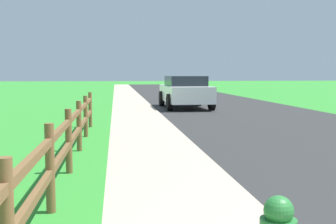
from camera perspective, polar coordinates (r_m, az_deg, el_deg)
name	(u,v)px	position (r m, az deg, el deg)	size (l,w,h in m)	color
ground_plane	(146,100)	(25.96, -3.03, 1.63)	(120.00, 120.00, 0.00)	#328F30
road_asphalt	(196,98)	(28.40, 3.74, 1.95)	(7.00, 66.00, 0.01)	#2E2E2E
curb_concrete	(98,98)	(27.92, -9.48, 1.83)	(6.00, 66.00, 0.01)	#C0A993
grass_verge	(74,99)	(28.02, -12.55, 1.79)	(5.00, 66.00, 0.00)	#328F30
rail_fence	(69,136)	(7.15, -13.29, -3.22)	(0.11, 12.14, 1.08)	brown
parked_suv_white	(185,91)	(20.03, 2.34, 2.83)	(2.18, 4.48, 1.52)	white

